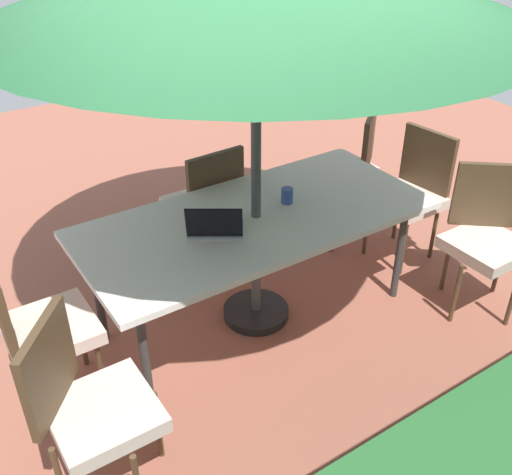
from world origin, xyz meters
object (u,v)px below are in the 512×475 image
at_px(chair_southwest, 348,163).
at_px(dining_table, 256,223).
at_px(cup, 287,196).
at_px(chair_west, 411,190).
at_px(chair_northeast, 89,403).
at_px(chair_south, 206,202).
at_px(chair_east, 37,324).
at_px(laptop, 215,227).
at_px(chair_northwest, 486,233).

bearing_deg(chair_southwest, dining_table, -13.29).
bearing_deg(chair_southwest, cup, -9.43).
distance_m(chair_west, chair_northeast, 2.80).
distance_m(dining_table, chair_northeast, 1.49).
relative_size(chair_south, chair_east, 1.00).
bearing_deg(chair_east, laptop, -91.63).
bearing_deg(chair_south, chair_northeast, 42.16).
bearing_deg(chair_west, chair_northwest, -8.75).
relative_size(chair_southwest, cup, 9.93).
height_order(chair_east, cup, chair_east).
bearing_deg(chair_southwest, chair_east, -26.09).
distance_m(dining_table, chair_southwest, 1.47).
bearing_deg(dining_table, chair_east, -0.56).
xyz_separation_m(chair_south, laptop, (0.34, 0.74, 0.27)).
xyz_separation_m(chair_west, chair_northeast, (2.72, 0.67, 0.00)).
distance_m(chair_northwest, chair_east, 2.81).
height_order(chair_south, laptop, laptop).
bearing_deg(laptop, chair_northwest, -167.94).
xyz_separation_m(chair_northwest, laptop, (1.66, -0.65, 0.27)).
relative_size(chair_northeast, chair_east, 1.00).
relative_size(dining_table, laptop, 5.40).
bearing_deg(chair_west, cup, -96.50).
distance_m(chair_southwest, cup, 1.24).
xyz_separation_m(chair_northeast, laptop, (-1.02, -0.61, 0.27)).
height_order(laptop, cup, laptop).
height_order(chair_south, chair_northeast, same).
height_order(dining_table, chair_northeast, chair_northeast).
distance_m(dining_table, chair_northwest, 1.53).
height_order(dining_table, chair_southwest, chair_southwest).
distance_m(chair_northwest, chair_south, 1.91).
bearing_deg(chair_west, chair_south, -122.09).
bearing_deg(chair_west, chair_northeast, -81.76).
bearing_deg(laptop, chair_southwest, -123.93).
bearing_deg(chair_south, chair_east, 23.34).
bearing_deg(laptop, chair_northeast, 64.31).
bearing_deg(cup, chair_northeast, 23.44).
bearing_deg(chair_south, chair_west, 150.85).
height_order(chair_southwest, laptop, laptop).
relative_size(chair_southwest, chair_south, 1.00).
xyz_separation_m(chair_northwest, chair_east, (2.72, -0.70, 0.00)).
distance_m(chair_southwest, chair_east, 2.75).
xyz_separation_m(dining_table, chair_east, (1.37, -0.01, -0.18)).
bearing_deg(dining_table, chair_southwest, -154.12).
relative_size(dining_table, chair_south, 2.22).
distance_m(chair_east, laptop, 1.09).
xyz_separation_m(chair_southwest, chair_northeast, (2.64, 1.29, 0.00)).
distance_m(chair_northwest, chair_west, 0.71).
xyz_separation_m(dining_table, chair_northeast, (1.33, 0.65, -0.18)).
bearing_deg(chair_northeast, cup, -27.16).
height_order(chair_west, laptop, laptop).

